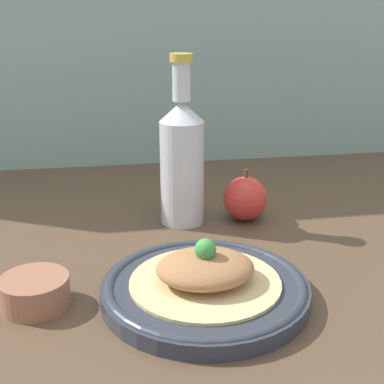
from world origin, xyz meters
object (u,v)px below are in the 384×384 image
object	(u,v)px
plated_food	(205,271)
apple	(245,198)
plate	(205,289)
dipping_bowl	(35,292)
cider_bottle	(182,159)

from	to	relation	value
plated_food	apple	bearing A→B (deg)	64.34
plate	dipping_bowl	world-z (taller)	dipping_bowl
plate	plated_food	world-z (taller)	plated_food
cider_bottle	apple	xyz separation A→B (cm)	(10.26, -0.81, -7.02)
plated_food	apple	world-z (taller)	apple
cider_bottle	plate	bearing A→B (deg)	-92.29
cider_bottle	apple	bearing A→B (deg)	-4.52
plated_food	cider_bottle	xyz separation A→B (cm)	(0.97, 24.19, 6.99)
plated_food	cider_bottle	bearing A→B (deg)	87.71
cider_bottle	apple	world-z (taller)	cider_bottle
apple	cider_bottle	bearing A→B (deg)	175.48
apple	dipping_bowl	world-z (taller)	apple
plate	dipping_bowl	size ratio (longest dim) A/B	3.09
plate	cider_bottle	xyz separation A→B (cm)	(0.97, 24.19, 9.38)
plate	plated_food	xyz separation A→B (cm)	(-0.00, 0.00, 2.39)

